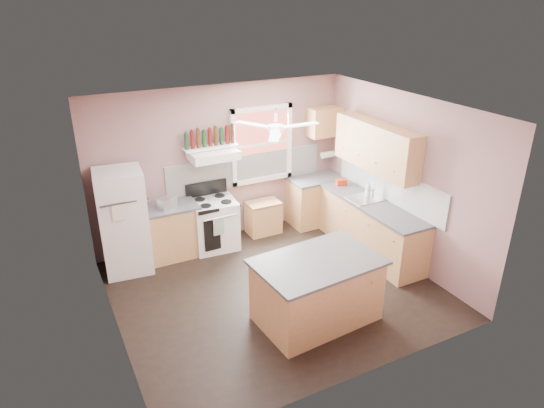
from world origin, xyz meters
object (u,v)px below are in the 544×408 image
toaster (167,203)px  refrigerator (124,222)px  stove (214,224)px  cart (263,218)px  island (317,291)px

toaster → refrigerator: bearing=157.9°
stove → cart: size_ratio=1.46×
toaster → island: bearing=-87.9°
island → refrigerator: bearing=124.2°
stove → island: 2.55m
refrigerator → toaster: 0.73m
island → toaster: bearing=112.4°
island → stove: bearing=96.5°
cart → island: size_ratio=0.39×
toaster → stove: (0.77, 0.02, -0.56)m
toaster → stove: size_ratio=0.33×
toaster → stove: 0.95m
refrigerator → stove: refrigerator is taller
stove → island: same height
stove → toaster: bearing=-174.0°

